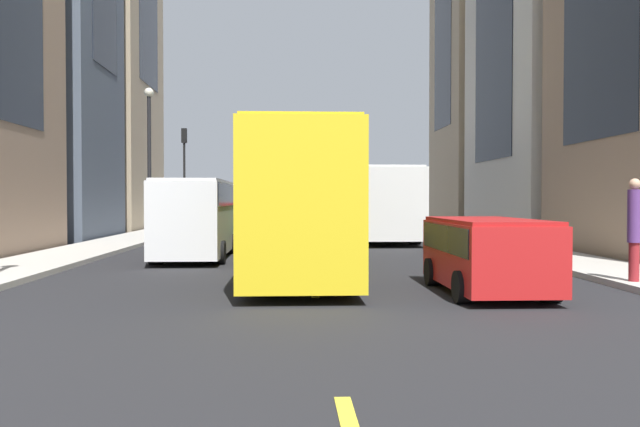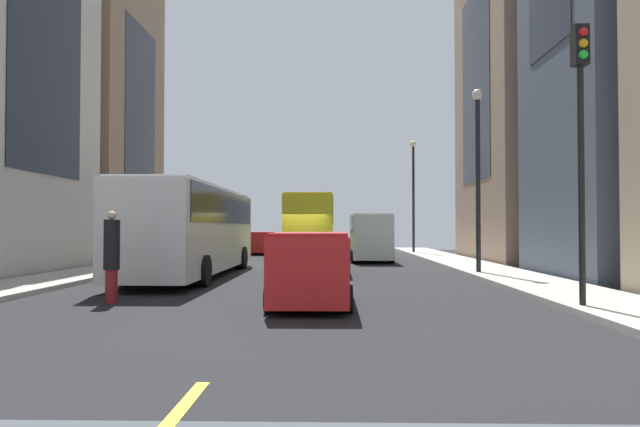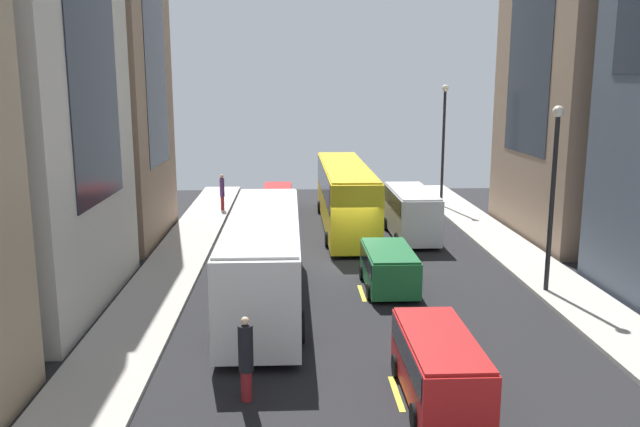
% 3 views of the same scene
% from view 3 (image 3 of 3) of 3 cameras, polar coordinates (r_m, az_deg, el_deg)
% --- Properties ---
extents(ground_plane, '(42.69, 42.69, 0.00)m').
position_cam_3_polar(ground_plane, '(29.70, 2.80, -4.44)').
color(ground_plane, black).
extents(sidewalk_west, '(2.66, 44.00, 0.15)m').
position_cam_3_polar(sidewalk_west, '(30.02, -12.65, -4.39)').
color(sidewalk_west, '#B2ADA3').
rests_on(sidewalk_west, ground).
extents(sidewalk_east, '(2.66, 44.00, 0.15)m').
position_cam_3_polar(sidewalk_east, '(31.45, 17.53, -3.93)').
color(sidewalk_east, '#B2ADA3').
rests_on(sidewalk_east, ground).
extents(lane_stripe_1, '(0.16, 2.00, 0.01)m').
position_cam_3_polar(lane_stripe_1, '(17.99, 6.70, -15.36)').
color(lane_stripe_1, yellow).
rests_on(lane_stripe_1, ground).
extents(lane_stripe_2, '(0.16, 2.00, 0.01)m').
position_cam_3_polar(lane_stripe_2, '(25.70, 3.69, -6.97)').
color(lane_stripe_2, yellow).
rests_on(lane_stripe_2, ground).
extents(lane_stripe_3, '(0.16, 2.00, 0.01)m').
position_cam_3_polar(lane_stripe_3, '(33.74, 2.13, -2.50)').
color(lane_stripe_3, yellow).
rests_on(lane_stripe_3, ground).
extents(lane_stripe_4, '(0.16, 2.00, 0.01)m').
position_cam_3_polar(lane_stripe_4, '(41.93, 1.19, 0.24)').
color(lane_stripe_4, yellow).
rests_on(lane_stripe_4, ground).
extents(lane_stripe_5, '(0.16, 2.00, 0.01)m').
position_cam_3_polar(lane_stripe_5, '(50.18, 0.56, 2.08)').
color(lane_stripe_5, yellow).
rests_on(lane_stripe_5, ground).
extents(building_west_2, '(6.41, 9.18, 17.44)m').
position_cam_3_polar(building_west_2, '(35.64, -19.28, 11.76)').
color(building_west_2, '#937760').
rests_on(building_west_2, ground).
extents(building_east_2, '(6.43, 10.94, 19.77)m').
position_cam_3_polar(building_east_2, '(37.22, 22.59, 13.29)').
color(building_east_2, '#937760').
rests_on(building_east_2, ground).
extents(city_bus_white, '(2.80, 12.37, 3.35)m').
position_cam_3_polar(city_bus_white, '(24.13, -4.92, -3.25)').
color(city_bus_white, silver).
rests_on(city_bus_white, ground).
extents(streetcar_yellow, '(2.70, 14.07, 3.59)m').
position_cam_3_polar(streetcar_yellow, '(36.72, 2.19, 2.01)').
color(streetcar_yellow, yellow).
rests_on(streetcar_yellow, ground).
extents(delivery_van_white, '(2.25, 6.15, 2.58)m').
position_cam_3_polar(delivery_van_white, '(34.66, 7.97, 0.32)').
color(delivery_van_white, white).
rests_on(delivery_van_white, ground).
extents(car_red_0, '(1.92, 4.56, 1.74)m').
position_cam_3_polar(car_red_0, '(17.43, 10.36, -12.67)').
color(car_red_0, red).
rests_on(car_red_0, ground).
extents(car_green_1, '(2.04, 4.17, 1.63)m').
position_cam_3_polar(car_green_1, '(26.10, 6.05, -4.53)').
color(car_green_1, '#1E7238').
rests_on(car_green_1, ground).
extents(car_red_2, '(2.00, 4.08, 1.56)m').
position_cam_3_polar(car_red_2, '(42.19, -3.73, 1.55)').
color(car_red_2, red).
rests_on(car_red_2, ground).
extents(pedestrian_crossing_near, '(0.39, 0.39, 2.28)m').
position_cam_3_polar(pedestrian_crossing_near, '(17.14, -6.50, -12.36)').
color(pedestrian_crossing_near, maroon).
rests_on(pedestrian_crossing_near, ground).
extents(pedestrian_walking_far, '(0.30, 0.30, 2.27)m').
position_cam_3_polar(pedestrian_walking_far, '(41.73, -8.55, 1.99)').
color(pedestrian_walking_far, maroon).
rests_on(pedestrian_walking_far, ground).
extents(streetlamp_near, '(0.44, 0.44, 7.83)m').
position_cam_3_polar(streetlamp_near, '(43.19, 10.76, 6.90)').
color(streetlamp_near, black).
rests_on(streetlamp_near, ground).
extents(streetlamp_far, '(0.44, 0.44, 7.11)m').
position_cam_3_polar(streetlamp_far, '(26.16, 19.74, 2.82)').
color(streetlamp_far, black).
rests_on(streetlamp_far, ground).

